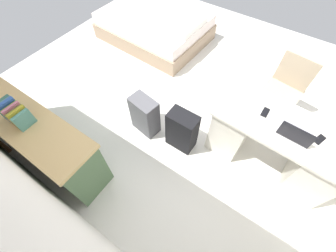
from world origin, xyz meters
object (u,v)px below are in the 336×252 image
at_px(desk, 273,143).
at_px(office_chair, 281,94).
at_px(bed, 155,26).
at_px(suitcase_spare_grey, 145,115).
at_px(cell_phone_near_laptop, 320,139).
at_px(cell_phone_by_mouse, 265,112).
at_px(credenza, 38,138).
at_px(suitcase_black, 182,131).
at_px(computer_mouse, 270,120).
at_px(laptop, 295,134).

bearing_deg(desk, office_chair, -77.43).
distance_m(bed, suitcase_spare_grey, 2.15).
relative_size(office_chair, suitcase_spare_grey, 1.63).
xyz_separation_m(cell_phone_near_laptop, cell_phone_by_mouse, (0.56, -0.02, 0.00)).
bearing_deg(credenza, suitcase_spare_grey, -126.57).
xyz_separation_m(desk, suitcase_spare_grey, (1.53, 0.46, -0.10)).
relative_size(office_chair, cell_phone_by_mouse, 6.91).
bearing_deg(suitcase_black, bed, -45.77).
xyz_separation_m(office_chair, credenza, (2.12, 2.28, -0.02)).
bearing_deg(desk, suitcase_spare_grey, 16.87).
bearing_deg(computer_mouse, desk, -163.47).
xyz_separation_m(suitcase_spare_grey, laptop, (-1.61, -0.37, 0.51)).
bearing_deg(cell_phone_by_mouse, laptop, 157.59).
relative_size(bed, suitcase_black, 3.24).
height_order(desk, credenza, credenza).
relative_size(suitcase_black, cell_phone_by_mouse, 4.44).
height_order(computer_mouse, cell_phone_by_mouse, computer_mouse).
xyz_separation_m(suitcase_spare_grey, computer_mouse, (-1.36, -0.42, 0.48)).
distance_m(computer_mouse, cell_phone_by_mouse, 0.11).
relative_size(suitcase_black, computer_mouse, 6.04).
bearing_deg(computer_mouse, office_chair, -86.87).
height_order(laptop, computer_mouse, laptop).
bearing_deg(cell_phone_near_laptop, bed, -4.06).
xyz_separation_m(credenza, computer_mouse, (-2.12, -1.45, 0.37)).
bearing_deg(bed, suitcase_spare_grey, 122.80).
bearing_deg(cell_phone_by_mouse, computer_mouse, 131.74).
xyz_separation_m(suitcase_black, cell_phone_by_mouse, (-0.74, -0.44, 0.45)).
height_order(laptop, cell_phone_near_laptop, laptop).
bearing_deg(credenza, cell_phone_near_laptop, -149.91).
distance_m(credenza, suitcase_black, 1.71).
bearing_deg(suitcase_spare_grey, suitcase_black, -164.67).
distance_m(desk, laptop, 0.43).
bearing_deg(suitcase_black, desk, -158.10).
bearing_deg(credenza, desk, -146.91).
relative_size(desk, bed, 0.75).
relative_size(desk, suitcase_spare_grey, 2.55).
distance_m(credenza, cell_phone_by_mouse, 2.58).
bearing_deg(computer_mouse, cell_phone_by_mouse, -45.35).
xyz_separation_m(bed, suitcase_spare_grey, (-1.16, 1.81, 0.05)).
relative_size(desk, office_chair, 1.57).
bearing_deg(office_chair, suitcase_spare_grey, 42.80).
relative_size(desk, credenza, 0.82).
height_order(office_chair, bed, office_chair).
xyz_separation_m(laptop, cell_phone_near_laptop, (-0.23, -0.11, -0.04)).
bearing_deg(computer_mouse, bed, -25.94).
bearing_deg(cell_phone_by_mouse, credenza, 36.81).
height_order(suitcase_spare_grey, computer_mouse, computer_mouse).
relative_size(suitcase_black, suitcase_spare_grey, 1.05).
xyz_separation_m(suitcase_black, cell_phone_near_laptop, (-1.30, -0.42, 0.45)).
relative_size(suitcase_spare_grey, computer_mouse, 5.77).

